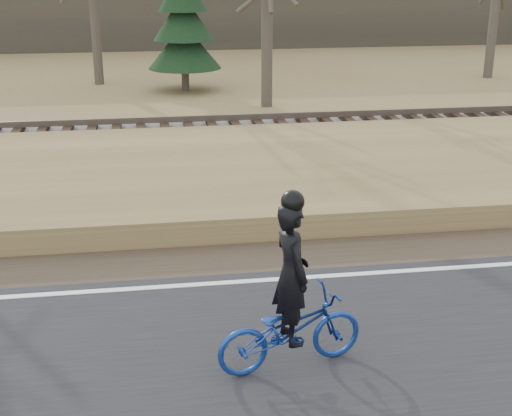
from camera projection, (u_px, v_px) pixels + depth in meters
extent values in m
plane|color=olive|center=(498.00, 274.00, 10.91)|extent=(120.00, 120.00, 0.00)
cube|color=silver|center=(493.00, 265.00, 11.07)|extent=(120.00, 0.12, 0.01)
cube|color=#473A2B|center=(465.00, 244.00, 12.02)|extent=(120.00, 1.60, 0.04)
cube|color=olive|center=(405.00, 180.00, 14.74)|extent=(120.00, 5.00, 0.44)
cube|color=slate|center=(354.00, 136.00, 18.28)|extent=(120.00, 3.00, 0.45)
cube|color=black|center=(354.00, 125.00, 18.18)|extent=(120.00, 2.40, 0.14)
cube|color=brown|center=(363.00, 126.00, 17.46)|extent=(120.00, 0.07, 0.15)
cube|color=brown|center=(347.00, 114.00, 18.81)|extent=(120.00, 0.07, 0.15)
imported|color=navy|center=(290.00, 330.00, 8.22)|extent=(1.86, 0.97, 0.93)
imported|color=black|center=(291.00, 274.00, 7.98)|extent=(0.51, 0.68, 1.67)
sphere|color=black|center=(293.00, 202.00, 7.69)|extent=(0.26, 0.26, 0.26)
cylinder|color=#483F35|center=(267.00, 2.00, 21.97)|extent=(0.36, 0.36, 6.51)
cylinder|color=#483F35|center=(185.00, 76.00, 25.55)|extent=(0.28, 0.28, 1.08)
cone|color=black|center=(184.00, 46.00, 25.19)|extent=(2.60, 2.60, 1.57)
cone|color=black|center=(183.00, 17.00, 24.86)|extent=(2.15, 2.15, 1.57)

